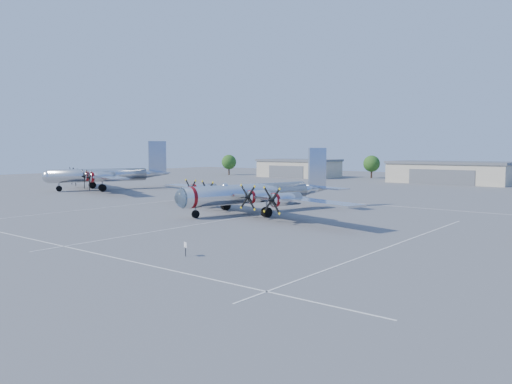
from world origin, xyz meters
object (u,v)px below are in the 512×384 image
Objects in this scene: tree_far_west at (229,162)px; main_bomber_b29 at (255,212)px; hangar_center at (450,172)px; hangar_west at (299,168)px; info_placard at (186,246)px; bomber_west at (105,190)px; tree_west at (372,164)px.

main_bomber_b29 is at bearing -46.30° from tree_far_west.
main_bomber_b29 is at bearing -91.26° from hangar_center.
hangar_center is 0.74× the size of main_bomber_b29.
hangar_west is 114.90m from info_placard.
tree_far_west is 0.17× the size of bomber_west.
hangar_west is 3.40× the size of tree_west.
bomber_west is (20.26, -61.47, -4.22)m from tree_far_west.
hangar_west is 20.21× the size of info_placard.
bomber_west is 34.47× the size of info_placard.
hangar_center is at bearing -0.00° from hangar_west.
hangar_west reaches higher than main_bomber_b29.
tree_far_west reaches higher than hangar_center.
tree_west is 0.17× the size of main_bomber_b29.
main_bomber_b29 is (68.34, -71.53, -4.22)m from tree_far_west.
bomber_west is (-24.74, -73.47, -4.22)m from tree_west.
info_placard is (81.17, -96.25, -3.44)m from tree_far_west.
hangar_west is 21.61m from tree_west.
hangar_center is 0.74× the size of bomber_west.
main_bomber_b29 is 1.01× the size of bomber_west.
tree_west is (20.00, 8.04, 1.51)m from hangar_west.
tree_far_west is 5.94× the size of info_placard.
hangar_center is at bearing 3.24° from tree_far_west.
hangar_center is 4.31× the size of tree_far_west.
hangar_west is 0.58× the size of main_bomber_b29.
tree_far_west is 125.95m from info_placard.
tree_far_west reaches higher than hangar_west.
hangar_west reaches higher than bomber_west.
hangar_center reaches higher than bomber_west.
tree_west is 0.17× the size of bomber_west.
tree_far_west is 1.00× the size of tree_west.
tree_far_west is at bearing 129.50° from bomber_west.
hangar_center is 100.85m from info_placard.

